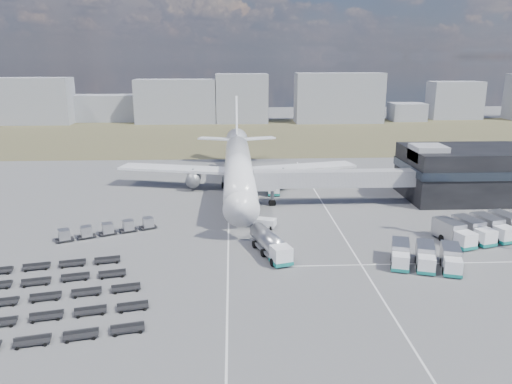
{
  "coord_description": "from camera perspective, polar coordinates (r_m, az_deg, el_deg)",
  "views": [
    {
      "loc": [
        -1.2,
        -69.66,
        27.18
      ],
      "look_at": [
        2.88,
        15.57,
        4.0
      ],
      "focal_mm": 35.0,
      "sensor_mm": 36.0,
      "label": 1
    }
  ],
  "objects": [
    {
      "name": "ground",
      "position": [
        74.78,
        -1.64,
        -6.12
      ],
      "size": [
        420.0,
        420.0,
        0.0
      ],
      "primitive_type": "plane",
      "color": "#565659",
      "rests_on": "ground"
    },
    {
      "name": "grass_strip",
      "position": [
        181.7,
        -2.35,
        6.58
      ],
      "size": [
        420.0,
        90.0,
        0.01
      ],
      "primitive_type": "cube",
      "color": "#4C432D",
      "rests_on": "ground"
    },
    {
      "name": "lane_markings",
      "position": [
        78.34,
        5.5,
        -5.17
      ],
      "size": [
        47.12,
        110.0,
        0.01
      ],
      "color": "silver",
      "rests_on": "ground"
    },
    {
      "name": "terminal",
      "position": [
        107.91,
        24.34,
        2.11
      ],
      "size": [
        30.4,
        16.4,
        11.0
      ],
      "color": "black",
      "rests_on": "ground"
    },
    {
      "name": "jet_bridge",
      "position": [
        94.32,
        7.78,
        1.49
      ],
      "size": [
        30.3,
        3.8,
        7.05
      ],
      "color": "#939399",
      "rests_on": "ground"
    },
    {
      "name": "airliner",
      "position": [
        104.36,
        -2.03,
        3.08
      ],
      "size": [
        51.59,
        64.53,
        17.62
      ],
      "color": "white",
      "rests_on": "ground"
    },
    {
      "name": "skyline",
      "position": [
        219.73,
        -7.73,
        10.18
      ],
      "size": [
        304.96,
        25.21,
        20.7
      ],
      "color": "gray",
      "rests_on": "ground"
    },
    {
      "name": "fuel_tanker",
      "position": [
        70.69,
        1.65,
        -5.97
      ],
      "size": [
        5.58,
        10.58,
        3.32
      ],
      "rotation": [
        0.0,
        0.0,
        0.31
      ],
      "color": "white",
      "rests_on": "ground"
    },
    {
      "name": "pushback_tug",
      "position": [
        82.02,
        1.02,
        -3.58
      ],
      "size": [
        3.94,
        3.03,
        1.55
      ],
      "primitive_type": "cube",
      "rotation": [
        0.0,
        0.0,
        -0.35
      ],
      "color": "white",
      "rests_on": "ground"
    },
    {
      "name": "catering_truck",
      "position": [
        102.38,
        2.01,
        0.58
      ],
      "size": [
        2.59,
        5.86,
        2.65
      ],
      "rotation": [
        0.0,
        0.0,
        -0.04
      ],
      "color": "white",
      "rests_on": "ground"
    },
    {
      "name": "service_trucks_near",
      "position": [
        70.76,
        18.79,
        -6.98
      ],
      "size": [
        10.32,
        8.92,
        2.66
      ],
      "rotation": [
        0.0,
        0.0,
        -0.3
      ],
      "color": "white",
      "rests_on": "ground"
    },
    {
      "name": "service_trucks_far",
      "position": [
        84.31,
        24.49,
        -3.87
      ],
      "size": [
        14.92,
        10.84,
        2.97
      ],
      "rotation": [
        0.0,
        0.0,
        0.28
      ],
      "color": "white",
      "rests_on": "ground"
    },
    {
      "name": "uld_row",
      "position": [
        82.07,
        -16.6,
        -4.05
      ],
      "size": [
        14.82,
        7.8,
        1.7
      ],
      "rotation": [
        0.0,
        0.0,
        0.42
      ],
      "color": "black",
      "rests_on": "ground"
    },
    {
      "name": "baggage_dollies",
      "position": [
        63.76,
        -25.05,
        -11.16
      ],
      "size": [
        29.0,
        25.65,
        0.82
      ],
      "rotation": [
        0.0,
        0.0,
        0.22
      ],
      "color": "black",
      "rests_on": "ground"
    }
  ]
}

